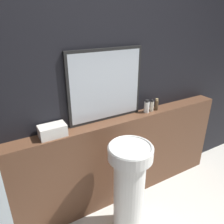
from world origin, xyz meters
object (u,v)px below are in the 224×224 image
(conditioner_bottle, at_px, (152,106))
(mirror, at_px, (106,86))
(shampoo_bottle, at_px, (147,107))
(lotion_bottle, at_px, (156,105))
(towel_stack, at_px, (53,131))
(pedestal_sink, at_px, (129,185))

(conditioner_bottle, bearing_deg, mirror, 172.54)
(shampoo_bottle, bearing_deg, lotion_bottle, 0.00)
(towel_stack, distance_m, lotion_bottle, 1.13)
(mirror, relative_size, lotion_bottle, 5.86)
(pedestal_sink, distance_m, lotion_bottle, 0.90)
(pedestal_sink, distance_m, shampoo_bottle, 0.82)
(pedestal_sink, height_order, mirror, mirror)
(lotion_bottle, bearing_deg, mirror, 173.33)
(pedestal_sink, bearing_deg, towel_stack, 142.93)
(towel_stack, distance_m, shampoo_bottle, 1.00)
(mirror, bearing_deg, conditioner_bottle, -7.46)
(mirror, height_order, conditioner_bottle, mirror)
(shampoo_bottle, xyz_separation_m, lotion_bottle, (0.13, 0.00, -0.01))
(shampoo_bottle, relative_size, lotion_bottle, 1.09)
(towel_stack, height_order, lotion_bottle, lotion_bottle)
(mirror, xyz_separation_m, conditioner_bottle, (0.52, -0.07, -0.28))
(mirror, xyz_separation_m, lotion_bottle, (0.58, -0.07, -0.28))
(mirror, bearing_deg, lotion_bottle, -6.67)
(shampoo_bottle, bearing_deg, towel_stack, 180.00)
(shampoo_bottle, bearing_deg, conditioner_bottle, 0.00)
(mirror, distance_m, conditioner_bottle, 0.59)
(pedestal_sink, xyz_separation_m, shampoo_bottle, (0.47, 0.40, 0.53))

